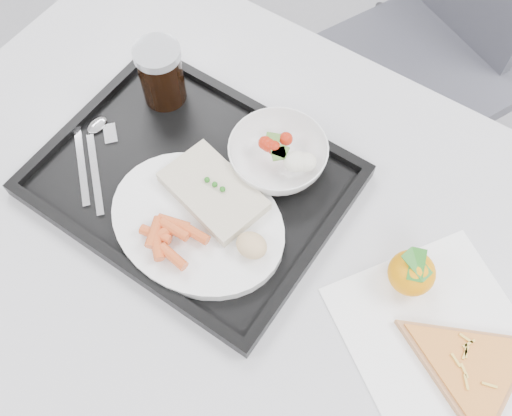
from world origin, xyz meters
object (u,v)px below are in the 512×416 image
chair (436,25)px  salad_bowl (278,155)px  table (260,256)px  tray (192,182)px  tangerine (412,273)px  dinner_plate (198,222)px  cola_glass (161,73)px  pizza_slice (470,368)px

chair → salad_bowl: chair is taller
table → salad_bowl: size_ratio=7.89×
tray → tangerine: (0.35, 0.04, 0.03)m
chair → tangerine: bearing=-71.8°
dinner_plate → cola_glass: 0.26m
chair → dinner_plate: bearing=-94.2°
tangerine → salad_bowl: bearing=167.8°
dinner_plate → salad_bowl: salad_bowl is taller
salad_bowl → cola_glass: bearing=178.2°
tray → salad_bowl: (0.09, 0.10, 0.03)m
chair → tangerine: 0.79m
tray → salad_bowl: bearing=46.7°
table → cola_glass: (-0.28, 0.12, 0.14)m
tangerine → pizza_slice: 0.14m
tangerine → pizza_slice: (0.13, -0.06, -0.02)m
tray → salad_bowl: size_ratio=2.96×
tray → tangerine: 0.35m
cola_glass → salad_bowl: bearing=-1.8°
salad_bowl → tray: bearing=-133.3°
tangerine → chair: bearing=108.2°
dinner_plate → table: bearing=25.3°
tangerine → pizza_slice: size_ratio=0.31×
salad_bowl → cola_glass: 0.23m
cola_glass → tangerine: 0.49m
dinner_plate → salad_bowl: 0.16m
table → tray: size_ratio=2.67×
salad_bowl → pizza_slice: 0.40m
table → tray: bearing=173.1°
tray → cola_glass: (-0.14, 0.11, 0.06)m
tray → dinner_plate: size_ratio=1.67×
pizza_slice → cola_glass: bearing=168.3°
chair → cola_glass: size_ratio=8.61×
tangerine → cola_glass: bearing=172.7°
tray → dinner_plate: dinner_plate is taller
dinner_plate → tangerine: size_ratio=3.85×
dinner_plate → pizza_slice: (0.42, 0.04, -0.01)m
chair → pizza_slice: size_ratio=4.11×
salad_bowl → pizza_slice: bearing=-17.4°
chair → salad_bowl: 0.71m
cola_glass → pizza_slice: size_ratio=0.48×
tray → dinner_plate: (0.06, -0.06, 0.02)m
chair → tray: 0.80m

